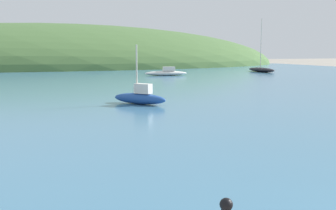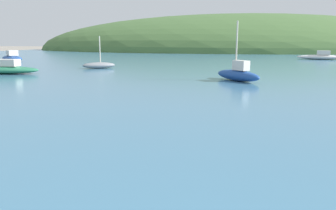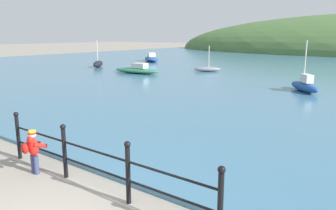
% 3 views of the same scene
% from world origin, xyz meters
% --- Properties ---
extents(water, '(80.00, 60.00, 0.10)m').
position_xyz_m(water, '(0.00, 32.00, 0.05)').
color(water, teal).
rests_on(water, ground).
extents(far_hillside, '(79.44, 43.69, 13.76)m').
position_xyz_m(far_hillside, '(0.00, 67.17, 0.00)').
color(far_hillside, '#476B38').
rests_on(far_hillside, ground).
extents(boat_blue_hull, '(2.29, 2.53, 2.67)m').
position_xyz_m(boat_blue_hull, '(0.03, 15.57, 0.42)').
color(boat_blue_hull, '#1E4793').
rests_on(boat_blue_hull, water).
extents(boat_red_dinghy, '(4.19, 1.62, 0.79)m').
position_xyz_m(boat_red_dinghy, '(-12.66, 16.43, 0.36)').
color(boat_red_dinghy, '#287551').
rests_on(boat_red_dinghy, water).
extents(boat_mid_harbor, '(2.19, 1.73, 2.09)m').
position_xyz_m(boat_mid_harbor, '(-8.88, 20.74, 0.31)').
color(boat_mid_harbor, gray).
rests_on(boat_mid_harbor, water).
extents(boat_white_sailboat, '(4.16, 3.98, 0.97)m').
position_xyz_m(boat_white_sailboat, '(-19.28, 26.18, 0.41)').
color(boat_white_sailboat, '#1E4793').
rests_on(boat_white_sailboat, water).
extents(boat_far_right, '(4.24, 1.77, 0.86)m').
position_xyz_m(boat_far_right, '(8.05, 34.37, 0.38)').
color(boat_far_right, silver).
rests_on(boat_far_right, water).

